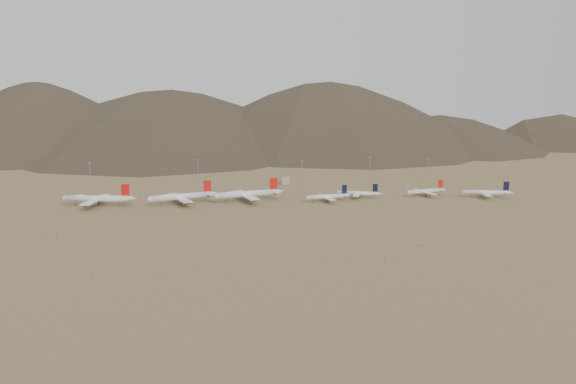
{
  "coord_description": "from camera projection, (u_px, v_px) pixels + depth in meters",
  "views": [
    {
      "loc": [
        -27.46,
        -465.42,
        95.69
      ],
      "look_at": [
        23.57,
        30.0,
        7.54
      ],
      "focal_mm": 35.0,
      "sensor_mm": 36.0,
      "label": 1
    }
  ],
  "objects": [
    {
      "name": "mast_west",
      "position": [
        198.0,
        170.0,
        598.7
      ],
      "size": [
        2.0,
        0.6,
        25.7
      ],
      "color": "gray",
      "rests_on": "ground"
    },
    {
      "name": "narrowbody_b",
      "position": [
        359.0,
        193.0,
        517.08
      ],
      "size": [
        40.28,
        29.88,
        13.69
      ],
      "rotation": [
        0.0,
        0.0,
        -0.29
      ],
      "color": "white",
      "rests_on": "ground"
    },
    {
      "name": "mast_far_east",
      "position": [
        429.0,
        169.0,
        608.2
      ],
      "size": [
        2.0,
        0.6,
        25.7
      ],
      "color": "gray",
      "rests_on": "ground"
    },
    {
      "name": "widebody_east",
      "position": [
        247.0,
        194.0,
        500.53
      ],
      "size": [
        64.48,
        51.13,
        19.74
      ],
      "rotation": [
        0.0,
        0.0,
        0.29
      ],
      "color": "white",
      "rests_on": "ground"
    },
    {
      "name": "widebody_west",
      "position": [
        97.0,
        199.0,
        479.19
      ],
      "size": [
        64.7,
        50.35,
        19.31
      ],
      "rotation": [
        0.0,
        0.0,
        -0.14
      ],
      "color": "white",
      "rests_on": "ground"
    },
    {
      "name": "widebody_centre",
      "position": [
        181.0,
        197.0,
        488.84
      ],
      "size": [
        60.43,
        48.46,
        18.99
      ],
      "rotation": [
        0.0,
        0.0,
        0.38
      ],
      "color": "white",
      "rests_on": "ground"
    },
    {
      "name": "narrowbody_d",
      "position": [
        487.0,
        192.0,
        518.08
      ],
      "size": [
        46.37,
        33.98,
        15.48
      ],
      "rotation": [
        0.0,
        0.0,
        -0.2
      ],
      "color": "white",
      "rests_on": "ground"
    },
    {
      "name": "control_tower",
      "position": [
        285.0,
        179.0,
        594.98
      ],
      "size": [
        8.0,
        8.0,
        12.0
      ],
      "color": "tan",
      "rests_on": "ground"
    },
    {
      "name": "mast_east",
      "position": [
        370.0,
        167.0,
        622.63
      ],
      "size": [
        2.0,
        0.6,
        25.7
      ],
      "color": "gray",
      "rests_on": "ground"
    },
    {
      "name": "desert_scrub",
      "position": [
        251.0,
        233.0,
        385.86
      ],
      "size": [
        423.46,
        175.41,
        0.95
      ],
      "color": "brown",
      "rests_on": "ground"
    },
    {
      "name": "ground",
      "position": [
        264.0,
        207.0,
        475.34
      ],
      "size": [
        3000.0,
        3000.0,
        0.0
      ],
      "primitive_type": "plane",
      "color": "#96794D",
      "rests_on": "ground"
    },
    {
      "name": "narrowbody_a",
      "position": [
        328.0,
        197.0,
        499.61
      ],
      "size": [
        42.89,
        31.5,
        14.35
      ],
      "rotation": [
        0.0,
        0.0,
        0.22
      ],
      "color": "white",
      "rests_on": "ground"
    },
    {
      "name": "mountain_ridge",
      "position": [
        241.0,
        70.0,
        1330.76
      ],
      "size": [
        4400.0,
        1000.0,
        300.0
      ],
      "color": "#4B3F2D",
      "rests_on": "ground"
    },
    {
      "name": "mast_centre",
      "position": [
        302.0,
        172.0,
        589.22
      ],
      "size": [
        2.0,
        0.6,
        25.7
      ],
      "color": "gray",
      "rests_on": "ground"
    },
    {
      "name": "narrowbody_c",
      "position": [
        426.0,
        191.0,
        526.59
      ],
      "size": [
        42.87,
        31.77,
        14.54
      ],
      "rotation": [
        0.0,
        0.0,
        0.28
      ],
      "color": "white",
      "rests_on": "ground"
    },
    {
      "name": "mast_far_west",
      "position": [
        90.0,
        174.0,
        571.55
      ],
      "size": [
        2.0,
        0.6,
        25.7
      ],
      "color": "gray",
      "rests_on": "ground"
    }
  ]
}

